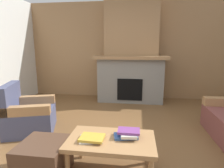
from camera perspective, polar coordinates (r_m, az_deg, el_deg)
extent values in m
plane|color=brown|center=(2.86, 3.07, -19.52)|extent=(9.00, 9.00, 0.00)
cube|color=#997047|center=(5.45, 6.01, 10.10)|extent=(6.00, 0.12, 2.70)
cube|color=gray|center=(5.12, 5.66, 1.29)|extent=(1.70, 0.70, 1.15)
cube|color=black|center=(4.83, 5.45, -1.66)|extent=(0.64, 0.08, 0.56)
cube|color=#997047|center=(5.00, 5.77, 8.16)|extent=(1.90, 0.82, 0.08)
cube|color=#997047|center=(5.16, 6.02, 16.87)|extent=(1.40, 0.50, 1.47)
cube|color=#474C6B|center=(3.64, -23.43, -9.96)|extent=(0.96, 0.96, 0.40)
cube|color=#474C6B|center=(3.60, -28.78, -3.57)|extent=(0.37, 0.77, 0.45)
cube|color=#A87A4C|center=(3.27, -25.00, -7.39)|extent=(0.77, 0.37, 0.15)
cube|color=#A87A4C|center=(3.84, -22.74, -4.48)|extent=(0.77, 0.37, 0.15)
cube|color=#A87A4C|center=(2.24, -0.32, -16.95)|extent=(1.00, 0.60, 0.05)
cylinder|color=#A87A4C|center=(2.25, -13.47, -23.49)|extent=(0.06, 0.06, 0.38)
cylinder|color=#A87A4C|center=(2.63, -9.50, -17.76)|extent=(0.06, 0.06, 0.38)
cylinder|color=#A87A4C|center=(2.54, 10.99, -19.04)|extent=(0.06, 0.06, 0.38)
cube|color=#4C3323|center=(2.44, -20.07, -20.67)|extent=(0.52, 0.52, 0.40)
cube|color=beige|center=(2.21, -6.41, -16.33)|extent=(0.30, 0.27, 0.02)
cube|color=gold|center=(2.19, -6.11, -15.98)|extent=(0.28, 0.22, 0.03)
cube|color=#335699|center=(2.26, 4.22, -15.58)|extent=(0.30, 0.21, 0.03)
cube|color=beige|center=(2.24, 5.14, -14.94)|extent=(0.20, 0.23, 0.03)
cube|color=#7A3D84|center=(2.24, 5.13, -14.11)|extent=(0.25, 0.17, 0.03)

